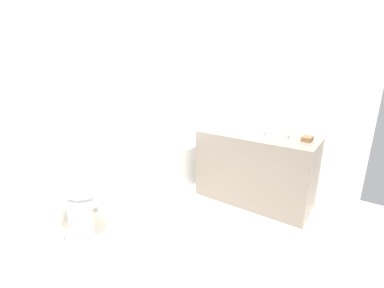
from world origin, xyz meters
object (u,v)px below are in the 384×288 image
(water_bottle_2, at_px, (293,130))
(water_bottle_0, at_px, (270,126))
(sink_basin, at_px, (250,133))
(toilet_paper_roll, at_px, (57,237))
(drinking_glass_1, at_px, (218,124))
(water_bottle_1, at_px, (228,123))
(sink_faucet, at_px, (256,129))
(amenity_basket, at_px, (307,139))
(bathtub, at_px, (152,170))
(toilet, at_px, (75,200))
(drinking_glass_0, at_px, (280,133))

(water_bottle_2, bearing_deg, water_bottle_0, 94.34)
(sink_basin, xyz_separation_m, toilet_paper_roll, (-1.83, 1.13, -0.82))
(water_bottle_0, xyz_separation_m, drinking_glass_1, (-0.02, 0.66, -0.06))
(water_bottle_1, bearing_deg, sink_faucet, -70.02)
(amenity_basket, bearing_deg, water_bottle_1, 94.09)
(amenity_basket, bearing_deg, bathtub, 109.63)
(water_bottle_2, bearing_deg, water_bottle_1, 92.71)
(toilet_paper_roll, bearing_deg, bathtub, -0.44)
(drinking_glass_1, relative_size, toilet_paper_roll, 0.81)
(toilet_paper_roll, bearing_deg, water_bottle_2, -39.75)
(toilet_paper_roll, bearing_deg, sink_basin, -31.73)
(drinking_glass_1, bearing_deg, water_bottle_0, -88.27)
(sink_faucet, relative_size, amenity_basket, 1.09)
(bathtub, xyz_separation_m, toilet_paper_roll, (-1.33, 0.01, -0.24))
(water_bottle_1, distance_m, toilet_paper_roll, 2.23)
(amenity_basket, bearing_deg, toilet_paper_roll, 138.18)
(water_bottle_0, height_order, drinking_glass_1, water_bottle_0)
(sink_faucet, height_order, water_bottle_1, water_bottle_1)
(water_bottle_0, bearing_deg, toilet, 142.52)
(water_bottle_0, bearing_deg, water_bottle_2, -85.66)
(toilet, xyz_separation_m, drinking_glass_0, (1.73, -1.40, 0.52))
(water_bottle_0, relative_size, drinking_glass_1, 2.45)
(toilet, xyz_separation_m, water_bottle_1, (1.66, -0.76, 0.56))
(sink_basin, bearing_deg, drinking_glass_1, 84.44)
(sink_faucet, height_order, toilet_paper_roll, sink_faucet)
(bathtub, relative_size, sink_faucet, 9.89)
(toilet, distance_m, amenity_basket, 2.47)
(drinking_glass_0, xyz_separation_m, drinking_glass_1, (-0.07, 0.78, 0.01))
(bathtub, relative_size, toilet, 2.10)
(toilet, bearing_deg, toilet_paper_roll, -105.53)
(water_bottle_1, relative_size, water_bottle_2, 0.81)
(sink_basin, distance_m, sink_faucet, 0.17)
(sink_basin, xyz_separation_m, water_bottle_2, (0.08, -0.46, 0.09))
(sink_basin, bearing_deg, sink_faucet, 0.00)
(water_bottle_1, relative_size, drinking_glass_1, 1.88)
(sink_faucet, distance_m, amenity_basket, 0.61)
(water_bottle_1, bearing_deg, bathtub, 124.60)
(sink_faucet, relative_size, drinking_glass_0, 1.74)
(bathtub, height_order, sink_basin, bathtub)
(sink_basin, relative_size, water_bottle_0, 1.16)
(bathtub, distance_m, sink_faucet, 1.43)
(drinking_glass_0, distance_m, amenity_basket, 0.30)
(drinking_glass_1, xyz_separation_m, amenity_basket, (0.07, -1.07, -0.02))
(sink_basin, relative_size, water_bottle_1, 1.50)
(bathtub, height_order, amenity_basket, bathtub)
(water_bottle_2, distance_m, drinking_glass_0, 0.16)
(sink_faucet, bearing_deg, water_bottle_1, 109.98)
(toilet, relative_size, water_bottle_0, 2.93)
(bathtub, distance_m, water_bottle_2, 1.81)
(water_bottle_2, bearing_deg, toilet_paper_roll, 140.25)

